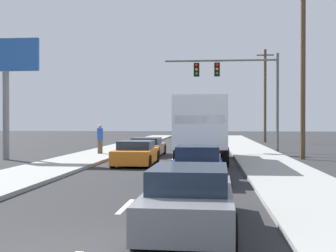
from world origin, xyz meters
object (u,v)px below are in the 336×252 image
(car_tan, at_px, (147,147))
(car_gray, at_px, (190,199))
(box_truck, at_px, (202,125))
(utility_pole_far, at_px, (265,95))
(traffic_signal_mast, at_px, (231,78))
(pedestrian_near_corner, at_px, (100,139))
(car_orange, at_px, (136,154))
(roadside_billboard, at_px, (6,74))
(car_blue, at_px, (198,165))
(utility_pole_mid, at_px, (303,71))

(car_tan, bearing_deg, car_gray, -79.15)
(box_truck, distance_m, utility_pole_far, 25.06)
(traffic_signal_mast, height_order, pedestrian_near_corner, traffic_signal_mast)
(box_truck, bearing_deg, car_gray, -89.93)
(car_orange, bearing_deg, utility_pole_far, 69.84)
(pedestrian_near_corner, bearing_deg, roadside_billboard, -142.87)
(pedestrian_near_corner, bearing_deg, car_blue, -60.53)
(utility_pole_far, bearing_deg, box_truck, -104.34)
(box_truck, height_order, utility_pole_mid, utility_pole_mid)
(utility_pole_mid, bearing_deg, box_truck, -155.48)
(box_truck, bearing_deg, utility_pole_far, 75.66)
(pedestrian_near_corner, bearing_deg, car_gray, -70.43)
(car_orange, distance_m, box_truck, 3.94)
(utility_pole_far, xyz_separation_m, pedestrian_near_corner, (-12.80, -19.86, -3.98))
(car_blue, relative_size, traffic_signal_mast, 0.53)
(car_gray, bearing_deg, roadside_billboard, 126.49)
(car_orange, relative_size, utility_pole_far, 0.43)
(car_orange, bearing_deg, pedestrian_near_corner, 119.71)
(car_tan, xyz_separation_m, car_orange, (0.31, -6.03, 0.03))
(car_orange, bearing_deg, roadside_billboard, 163.38)
(car_orange, bearing_deg, car_tan, 92.96)
(box_truck, distance_m, pedestrian_near_corner, 7.93)
(box_truck, distance_m, utility_pole_mid, 7.06)
(roadside_billboard, bearing_deg, car_gray, -53.51)
(car_gray, bearing_deg, car_tan, 100.85)
(car_blue, relative_size, pedestrian_near_corner, 2.31)
(car_tan, distance_m, car_orange, 6.04)
(car_orange, bearing_deg, car_blue, -60.78)
(utility_pole_far, bearing_deg, roadside_billboard, -126.71)
(traffic_signal_mast, distance_m, pedestrian_near_corner, 10.48)
(car_orange, distance_m, traffic_signal_mast, 12.43)
(utility_pole_far, distance_m, pedestrian_near_corner, 23.96)
(car_blue, xyz_separation_m, traffic_signal_mast, (1.91, 16.09, 4.72))
(utility_pole_mid, bearing_deg, roadside_billboard, -173.68)
(car_orange, xyz_separation_m, box_truck, (3.29, 1.64, 1.40))
(car_blue, height_order, traffic_signal_mast, traffic_signal_mast)
(roadside_billboard, relative_size, pedestrian_near_corner, 3.73)
(utility_pole_far, bearing_deg, car_tan, -116.36)
(pedestrian_near_corner, bearing_deg, utility_pole_far, 57.20)
(box_truck, distance_m, traffic_signal_mast, 9.43)
(car_gray, height_order, pedestrian_near_corner, pedestrian_near_corner)
(box_truck, xyz_separation_m, car_blue, (-0.03, -7.47, -1.38))
(car_tan, distance_m, car_gray, 19.24)
(car_tan, bearing_deg, roadside_billboard, -154.50)
(car_blue, distance_m, car_gray, 7.04)
(car_orange, relative_size, pedestrian_near_corner, 2.28)
(car_blue, bearing_deg, car_orange, 119.22)
(roadside_billboard, height_order, pedestrian_near_corner, roadside_billboard)
(car_orange, relative_size, roadside_billboard, 0.61)
(car_gray, xyz_separation_m, utility_pole_far, (6.14, 38.60, 4.47))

